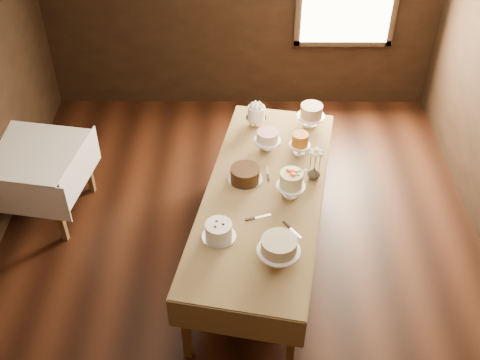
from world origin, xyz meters
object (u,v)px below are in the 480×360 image
Objects in this scene: cake_chocolate at (245,174)px; cake_swirl at (219,231)px; cake_server_b at (295,233)px; cake_flowers at (291,185)px; cake_lattice at (267,141)px; cake_caramel at (300,145)px; side_table at (32,159)px; cake_cream at (279,251)px; cake_meringue at (256,116)px; flower_vase at (314,173)px; cake_server_d at (302,173)px; cake_speckled at (311,116)px; display_table at (264,197)px; cake_server_a at (263,216)px; cake_server_c at (267,169)px.

cake_chocolate is 1.20× the size of cake_swirl.
cake_chocolate is at bearing 175.05° from cake_server_b.
cake_server_b is (0.02, -0.48, -0.12)m from cake_flowers.
cake_caramel is (0.32, -0.08, 0.02)m from cake_lattice.
cake_cream is (2.45, -1.50, 0.25)m from side_table.
flower_vase is (0.53, -0.88, -0.04)m from cake_meringue.
cake_flowers is 0.37m from cake_server_d.
flower_vase reaches higher than cake_server_d.
cake_swirl reaches higher than cake_server_d.
cake_speckled is 1.03× the size of cake_flowers.
cake_caramel and cake_cream have the same top height.
cake_caramel is 1.05× the size of cake_server_b.
side_table is (-2.36, 0.65, -0.07)m from display_table.
side_table is 4.61× the size of cake_server_a.
cake_swirl reaches higher than cake_chocolate.
display_table is at bearing 169.17° from cake_server_b.
cake_server_c is at bearing 118.87° from cake_server_d.
side_table is at bearing 164.59° from display_table.
cake_speckled reaches higher than cake_cream.
cake_caramel is at bearing 47.98° from cake_server_a.
cake_lattice is 0.96× the size of cake_swirl.
side_table is 2.88m from flower_vase.
cake_caramel reaches higher than side_table.
cake_server_a is 0.34m from cake_server_b.
cake_cream is 2.80× the size of flower_vase.
side_table is 2.70m from cake_flowers.
display_table is 8.08× the size of cake_cream.
cake_cream reaches higher than cake_meringue.
cake_caramel reaches higher than cake_chocolate.
cake_server_a is (0.04, -1.41, -0.10)m from cake_meringue.
cake_server_d is at bearing -50.51° from cake_lattice.
cake_lattice is 1.23× the size of cake_caramel.
side_table is 2.42m from cake_lattice.
cake_server_b is 1.00× the size of cake_server_c.
display_table is at bearing 96.04° from cake_cream.
cake_speckled is 0.91× the size of cake_swirl.
cake_meringue reaches higher than cake_server_a.
cake_speckled is at bearing 87.08° from flower_vase.
cake_lattice is 0.33m from cake_caramel.
cake_flowers is 0.83m from cake_swirl.
cake_lattice reaches higher than display_table.
cake_caramel is 0.78× the size of cake_swirl.
cake_server_b is (0.43, -0.71, -0.06)m from cake_chocolate.
cake_flowers is 0.50m from cake_server_b.
cake_caramel is (-0.15, -0.49, -0.01)m from cake_speckled.
display_table is 9.83× the size of cake_speckled.
cake_speckled reaches higher than cake_server_c.
cake_server_a is at bearing -88.46° from cake_meringue.
flower_vase is at bearing -58.89° from cake_meringue.
flower_vase is at bearing 69.79° from cake_cream.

